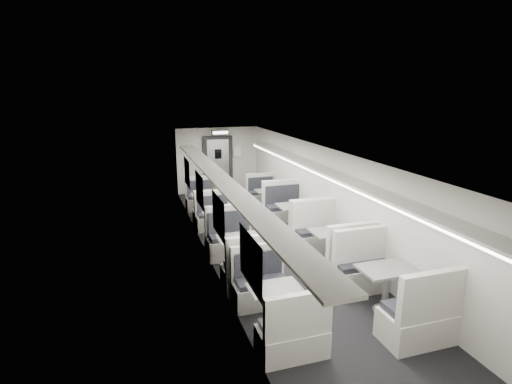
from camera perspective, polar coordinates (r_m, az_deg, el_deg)
room at (r=9.27m, az=2.32°, el=-1.65°), size 3.24×12.24×2.64m
booth_left_a at (r=12.23m, az=-7.22°, el=-1.83°), size 0.97×1.97×1.05m
booth_left_b at (r=10.43m, az=-5.29°, el=-4.73°), size 0.96×1.95×1.04m
booth_left_c at (r=8.56m, az=-2.33°, el=-8.80°), size 1.09×2.22×1.19m
booth_left_d at (r=6.75m, az=2.67°, el=-16.02°), size 1.00×2.03×1.09m
booth_right_a at (r=12.64m, az=1.79°, el=-1.19°), size 0.96×1.95×1.04m
booth_right_b at (r=10.66m, az=5.70°, el=-3.90°), size 1.16×2.35×1.26m
booth_right_c at (r=8.95m, az=10.86°, el=-7.84°), size 1.15×2.34×1.25m
booth_right_d at (r=7.46m, az=18.05°, el=-13.07°), size 1.16×2.36×1.26m
passenger at (r=11.37m, az=-5.61°, el=-1.23°), size 0.59×0.48×1.40m
window_a at (r=12.12m, az=-9.83°, el=2.78°), size 0.02×1.18×0.84m
window_b at (r=9.99m, az=-8.08°, el=0.31°), size 0.02×1.18×0.84m
window_c at (r=7.91m, az=-5.40°, el=-3.46°), size 0.02×1.18×0.84m
window_d at (r=5.92m, az=-0.80°, el=-9.81°), size 0.02×1.18×0.84m
luggage_rack_left at (r=8.47m, az=-4.88°, el=1.75°), size 0.46×10.40×0.09m
luggage_rack_right at (r=9.32m, az=10.22°, el=2.75°), size 0.46×10.40×0.09m
vestibule_door at (r=14.87m, az=-5.44°, el=3.90°), size 1.10×0.13×2.10m
exit_sign at (r=14.22m, az=-5.14°, el=8.47°), size 0.62×0.12×0.16m
wall_notice at (r=14.95m, az=-2.65°, el=5.80°), size 0.32×0.02×0.40m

